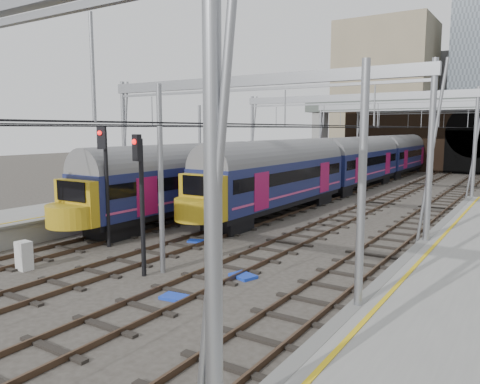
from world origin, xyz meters
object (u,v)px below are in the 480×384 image
Objects in this scene: signal_near_left at (105,173)px; relay_cabinet at (24,256)px; train_main at (384,157)px; signal_near_centre at (140,189)px; train_second at (247,171)px.

signal_near_left is 4.92× the size of relay_cabinet.
train_main is 11.45× the size of signal_near_left.
signal_near_left is 4.95m from signal_near_centre.
train_second is 5.77× the size of signal_near_centre.
relay_cabinet is at bearing -141.58° from signal_near_centre.
relay_cabinet is at bearing -85.98° from train_second.
train_main reaches higher than relay_cabinet.
relay_cabinet is (-2.72, -38.97, -1.88)m from train_main.
train_main is at bearing 107.90° from signal_near_centre.
train_second is at bearing 71.31° from signal_near_left.
signal_near_left is at bearing -94.45° from train_main.
signal_near_left reaches higher than train_main.
signal_near_centre is at bearing -70.87° from train_second.
relay_cabinet is at bearing -113.92° from signal_near_left.
train_second is 17.39m from signal_near_centre.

